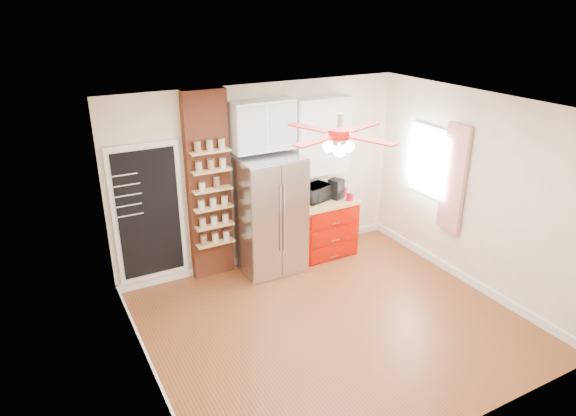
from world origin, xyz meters
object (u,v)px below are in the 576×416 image
canister_left (350,196)px  pantry_jar_oats (202,187)px  coffee_maker (336,189)px  toaster_oven (316,193)px  fridge (270,215)px  ceiling_fan (339,134)px  red_cabinet (324,227)px

canister_left → pantry_jar_oats: pantry_jar_oats is taller
coffee_maker → canister_left: 0.25m
toaster_oven → coffee_maker: bearing=-27.5°
fridge → ceiling_fan: bearing=-88.2°
toaster_oven → red_cabinet: bearing=-46.7°
red_cabinet → coffee_maker: coffee_maker is taller
red_cabinet → toaster_oven: toaster_oven is taller
pantry_jar_oats → fridge: bearing=-8.2°
fridge → pantry_jar_oats: size_ratio=15.29×
fridge → red_cabinet: (0.97, 0.05, -0.42)m
canister_left → red_cabinet: bearing=153.0°
red_cabinet → canister_left: 0.64m
canister_left → pantry_jar_oats: 2.32m
toaster_oven → canister_left: toaster_oven is taller
ceiling_fan → coffee_maker: (1.12, 1.69, -1.37)m
ceiling_fan → toaster_oven: 2.38m
red_cabinet → ceiling_fan: (-0.92, -1.68, 1.97)m
red_cabinet → coffee_maker: size_ratio=3.08×
toaster_oven → coffee_maker: (0.33, -0.06, 0.03)m
toaster_oven → canister_left: bearing=-44.6°
toaster_oven → pantry_jar_oats: (-1.79, 0.02, 0.41)m
ceiling_fan → canister_left: (1.26, 1.51, -1.46)m
fridge → ceiling_fan: (0.05, -1.63, 1.55)m
ceiling_fan → toaster_oven: ceiling_fan is taller
fridge → canister_left: bearing=-5.4°
red_cabinet → ceiling_fan: 2.75m
coffee_maker → canister_left: size_ratio=2.44×
ceiling_fan → coffee_maker: size_ratio=4.58×
canister_left → ceiling_fan: bearing=-130.0°
red_cabinet → toaster_oven: size_ratio=2.10×
red_cabinet → pantry_jar_oats: bearing=177.4°
coffee_maker → red_cabinet: bearing=164.1°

